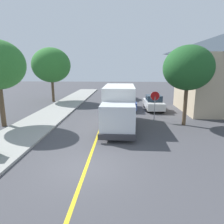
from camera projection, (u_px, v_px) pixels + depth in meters
name	position (u px, v px, depth m)	size (l,w,h in m)	color
ground_plane	(86.00, 167.00, 9.50)	(120.00, 120.00, 0.00)	#424247
sidewalk_curb	(18.00, 136.00, 13.65)	(3.60, 60.00, 0.15)	gray
centre_line_yellow	(104.00, 117.00, 19.26)	(0.16, 56.00, 0.01)	gold
box_truck	(119.00, 105.00, 15.85)	(2.52, 7.22, 3.20)	silver
parked_car_near	(128.00, 102.00, 22.74)	(1.84, 4.42, 1.67)	#2D4793
parked_car_mid	(127.00, 94.00, 30.00)	(1.99, 4.48, 1.67)	#B7B7BC
parked_van_across	(153.00, 103.00, 22.32)	(1.86, 4.43, 1.67)	silver
stop_sign	(155.00, 101.00, 17.33)	(0.80, 0.10, 2.65)	gray
street_tree_far_side	(188.00, 68.00, 15.56)	(3.86, 3.86, 6.36)	brown
street_tree_down_block	(51.00, 65.00, 26.87)	(5.11, 5.11, 7.28)	brown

